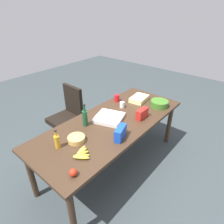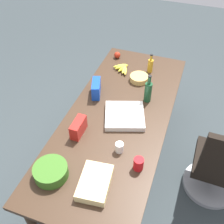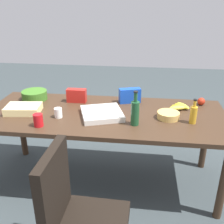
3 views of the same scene
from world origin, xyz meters
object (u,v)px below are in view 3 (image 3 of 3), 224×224
Objects in this scene: paper_cup at (58,113)px; dressing_bottle at (193,114)px; salad_bowl at (35,95)px; chip_bag_red at (77,96)px; chip_bag_blue at (130,96)px; red_solo_cup at (38,120)px; pizza_box at (102,114)px; banana_bunch at (180,107)px; conference_table at (104,120)px; apple_red at (201,101)px; wine_bottle at (135,112)px; chip_bowl at (168,115)px; sheet_cake at (23,109)px.

paper_cup is 0.40× the size of dressing_bottle.
salad_bowl is at bearing -46.47° from paper_cup.
chip_bag_blue is at bearing -174.31° from chip_bag_red.
pizza_box is at bearing -151.68° from red_solo_cup.
chip_bag_blue is at bearing -140.53° from pizza_box.
chip_bag_blue is 1.10× the size of chip_bag_red.
chip_bag_blue is at bearing -13.82° from banana_bunch.
conference_table is at bearing -120.63° from pizza_box.
chip_bag_blue is 2.00× the size of red_solo_cup.
paper_cup is 1.43m from apple_red.
red_solo_cup reaches higher than apple_red.
conference_table is 0.41m from wine_bottle.
dressing_bottle is at bearing 172.01° from conference_table.
red_solo_cup is 0.57m from pizza_box.
salad_bowl is at bearing -12.68° from chip_bowl.
sheet_cake is at bearing -7.02° from wine_bottle.
pizza_box is at bearing 58.36° from chip_bag_blue.
banana_bunch is 1.06m from chip_bag_red.
banana_bunch is at bearing -169.98° from sheet_cake.
dressing_bottle is (-0.58, 0.43, 0.01)m from chip_bag_blue.
wine_bottle is at bearing 172.98° from sheet_cake.
apple_red is (-0.95, -0.33, 0.11)m from conference_table.
sheet_cake is 1.43× the size of dressing_bottle.
wine_bottle is at bearing 143.56° from chip_bag_red.
sheet_cake is at bearing 21.39° from chip_bag_blue.
banana_bunch is 0.72× the size of wine_bottle.
banana_bunch is at bearing 176.27° from chip_bag_red.
red_solo_cup reaches higher than salad_bowl.
chip_bag_blue is 2.44× the size of paper_cup.
conference_table is 0.63m from red_solo_cup.
wine_bottle is at bearing 174.91° from paper_cup.
pizza_box is at bearing -3.27° from dressing_bottle.
banana_bunch is 1.53m from salad_bowl.
wine_bottle is 1.16× the size of salad_bowl.
salad_bowl is at bearing -23.65° from wine_bottle.
chip_bag_blue reaches higher than paper_cup.
pizza_box is (0.61, 0.03, -0.01)m from chip_bowl.
conference_table is 7.54× the size of wine_bottle.
apple_red is (-0.23, -0.14, 0.01)m from banana_bunch.
sheet_cake is at bearing 10.02° from banana_bunch.
sheet_cake is at bearing -18.22° from pizza_box.
pizza_box is at bearing 78.27° from conference_table.
red_solo_cup is 0.42× the size of salad_bowl.
apple_red is (-0.36, -0.37, 0.01)m from chip_bowl.
dressing_bottle reaches higher than red_solo_cup.
chip_bag_blue is at bearing -158.61° from sheet_cake.
sheet_cake is at bearing 37.22° from chip_bag_red.
chip_bowl is at bearing 167.32° from salad_bowl.
dressing_bottle is at bearing -178.49° from paper_cup.
dressing_bottle is at bearing 166.41° from salad_bowl.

